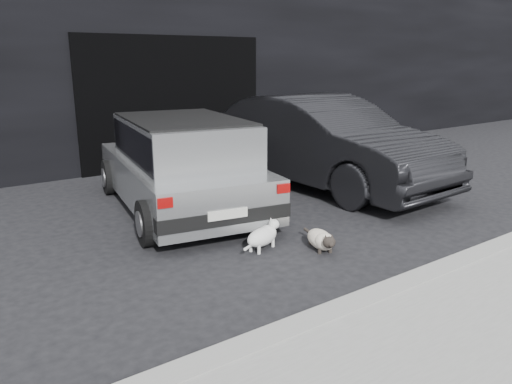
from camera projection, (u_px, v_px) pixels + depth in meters
ground at (246, 223)px, 6.79m from camera, size 80.00×80.00×0.00m
building_facade at (133, 43)px, 11.40m from camera, size 34.00×4.00×5.00m
garage_opening at (175, 102)px, 10.14m from camera, size 4.00×0.10×2.60m
curb at (463, 263)px, 5.30m from camera, size 18.00×0.25×0.12m
silver_hatchback at (181, 160)px, 7.18m from camera, size 2.35×3.94×1.37m
second_car at (322, 141)px, 8.61m from camera, size 1.81×4.75×1.55m
cat_siamese at (322, 240)px, 5.80m from camera, size 0.44×0.75×0.27m
cat_white at (264, 235)px, 5.84m from camera, size 0.67×0.37×0.33m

